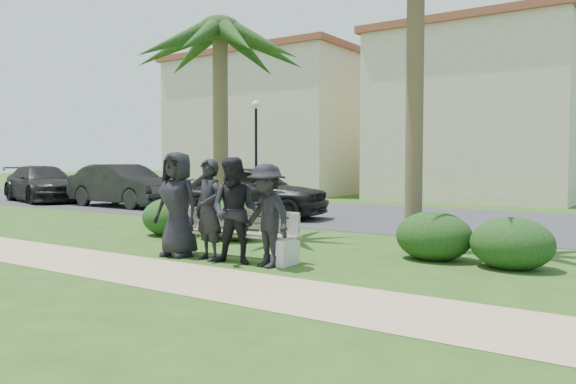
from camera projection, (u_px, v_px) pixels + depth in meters
name	position (u px, v px, depth m)	size (l,w,h in m)	color
ground	(247.00, 257.00, 9.49)	(160.00, 160.00, 0.00)	#274B15
footpath	(168.00, 275.00, 8.01)	(30.00, 1.60, 0.01)	tan
asphalt_street	(420.00, 218.00, 16.10)	(160.00, 8.00, 0.01)	#2D2D30
stucco_bldg_left	(279.00, 125.00, 30.90)	(10.40, 8.40, 7.30)	#C4BB93
stucco_bldg_right	(483.00, 116.00, 24.72)	(8.40, 8.40, 7.30)	#C4BB93
street_lamp	(256.00, 132.00, 24.30)	(0.36, 0.36, 4.29)	black
park_bench	(234.00, 238.00, 9.27)	(2.29, 0.66, 0.79)	#A5998B
man_a	(177.00, 204.00, 9.52)	(0.87, 0.57, 1.78)	black
man_b	(209.00, 210.00, 9.15)	(0.61, 0.40, 1.66)	black
man_c	(235.00, 211.00, 8.79)	(0.82, 0.64, 1.68)	black
man_d	(266.00, 216.00, 8.53)	(1.02, 0.59, 1.58)	black
hedge_a	(170.00, 216.00, 12.32)	(1.30, 1.07, 0.85)	black
hedge_b	(229.00, 218.00, 11.85)	(1.33, 1.10, 0.87)	black
hedge_c	(236.00, 223.00, 11.52)	(1.09, 0.90, 0.71)	black
hedge_e	(434.00, 235.00, 9.23)	(1.27, 1.05, 0.83)	black
hedge_f	(512.00, 242.00, 8.43)	(1.24, 1.02, 0.81)	black
palm_left	(220.00, 32.00, 11.83)	(3.00, 3.00, 5.32)	brown
car_a	(251.00, 191.00, 16.20)	(1.82, 4.53, 1.54)	black
car_b	(124.00, 186.00, 20.24)	(1.63, 4.66, 1.54)	black
car_c	(43.00, 184.00, 22.94)	(2.05, 5.05, 1.46)	black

